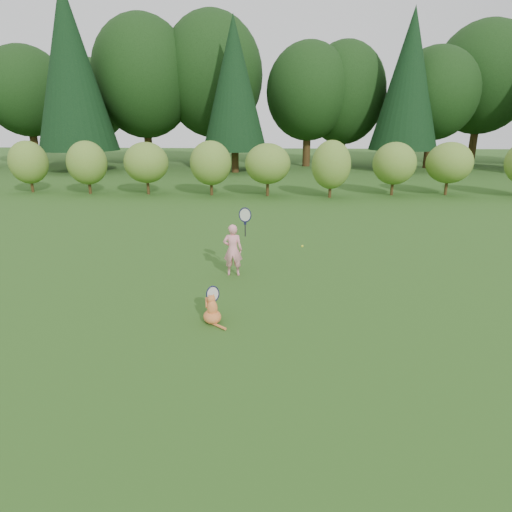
# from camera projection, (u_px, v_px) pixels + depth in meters

# --- Properties ---
(ground) EXTENTS (100.00, 100.00, 0.00)m
(ground) POSITION_uv_depth(u_px,v_px,m) (244.00, 300.00, 8.75)
(ground) COLOR #254C15
(ground) RESTS_ON ground
(shrub_row) EXTENTS (28.00, 3.00, 2.80)m
(shrub_row) POSITION_uv_depth(u_px,v_px,m) (266.00, 166.00, 20.69)
(shrub_row) COLOR olive
(shrub_row) RESTS_ON ground
(woodland_backdrop) EXTENTS (48.00, 10.00, 15.00)m
(woodland_backdrop) POSITION_uv_depth(u_px,v_px,m) (272.00, 57.00, 28.36)
(woodland_backdrop) COLOR black
(woodland_backdrop) RESTS_ON ground
(child) EXTENTS (0.68, 0.34, 1.85)m
(child) POSITION_uv_depth(u_px,v_px,m) (233.00, 249.00, 9.99)
(child) COLOR pink
(child) RESTS_ON ground
(cat) EXTENTS (0.55, 0.78, 0.75)m
(cat) POSITION_uv_depth(u_px,v_px,m) (212.00, 308.00, 7.72)
(cat) COLOR #CF6127
(cat) RESTS_ON ground
(tennis_ball) EXTENTS (0.06, 0.06, 0.06)m
(tennis_ball) POSITION_uv_depth(u_px,v_px,m) (302.00, 246.00, 10.30)
(tennis_ball) COLOR #A6CC18
(tennis_ball) RESTS_ON ground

